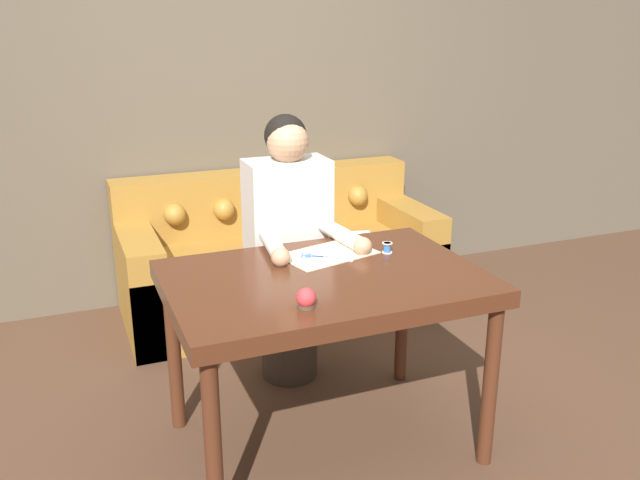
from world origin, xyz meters
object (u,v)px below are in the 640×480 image
(dining_table, at_px, (325,294))
(scissors, at_px, (317,257))
(person, at_px, (289,253))
(thread_spool, at_px, (387,248))
(couch, at_px, (278,261))
(pin_cushion, at_px, (306,299))

(dining_table, height_order, scissors, scissors)
(person, distance_m, thread_spool, 0.56)
(dining_table, distance_m, thread_spool, 0.38)
(person, height_order, thread_spool, person)
(couch, height_order, person, person)
(couch, height_order, thread_spool, couch)
(scissors, xyz_separation_m, thread_spool, (0.30, -0.06, 0.02))
(dining_table, relative_size, pin_cushion, 17.23)
(scissors, relative_size, pin_cushion, 3.06)
(dining_table, relative_size, scissors, 5.64)
(dining_table, distance_m, scissors, 0.22)
(couch, xyz_separation_m, person, (-0.22, -0.84, 0.36))
(couch, bearing_deg, person, -104.67)
(person, distance_m, scissors, 0.42)
(dining_table, xyz_separation_m, pin_cushion, (-0.18, -0.27, 0.11))
(couch, distance_m, pin_cushion, 1.83)
(thread_spool, xyz_separation_m, pin_cushion, (-0.52, -0.41, 0.01))
(couch, relative_size, scissors, 8.59)
(pin_cushion, bearing_deg, dining_table, 55.74)
(dining_table, bearing_deg, person, 84.70)
(scissors, distance_m, thread_spool, 0.31)
(person, bearing_deg, thread_spool, -57.91)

